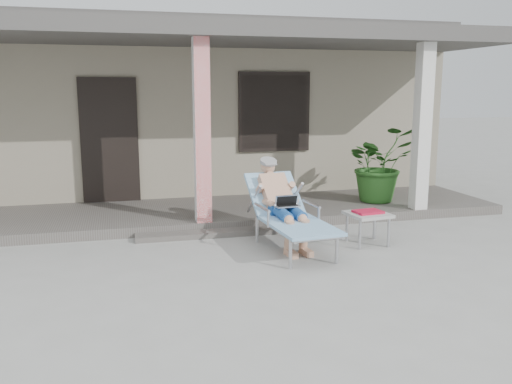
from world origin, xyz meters
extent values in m
plane|color=#9E9E99|center=(0.00, 0.00, 0.00)|extent=(60.00, 60.00, 0.00)
cube|color=gray|center=(0.00, 6.50, 1.50)|extent=(10.00, 5.00, 3.00)
cube|color=#474442|center=(0.00, 6.50, 3.15)|extent=(10.40, 5.40, 0.30)
cube|color=black|center=(-1.30, 3.97, 1.20)|extent=(0.95, 0.06, 2.10)
cube|color=black|center=(1.60, 3.97, 1.65)|extent=(1.20, 0.06, 1.30)
cube|color=black|center=(1.60, 3.96, 1.65)|extent=(1.32, 0.05, 1.42)
cube|color=#605B56|center=(0.00, 3.00, 0.07)|extent=(10.00, 2.00, 0.15)
cube|color=red|center=(0.00, 2.15, 1.45)|extent=(0.22, 0.22, 2.61)
cube|color=silver|center=(3.50, 2.15, 1.45)|extent=(0.22, 0.22, 2.61)
cube|color=#474442|center=(0.00, 3.00, 2.88)|extent=(10.00, 2.30, 0.24)
cube|color=#605B56|center=(0.00, 1.85, 0.04)|extent=(2.00, 0.30, 0.07)
cylinder|color=#B7B7BC|center=(0.71, 0.20, 0.18)|extent=(0.04, 0.04, 0.36)
cylinder|color=#B7B7BC|center=(1.30, 0.25, 0.18)|extent=(0.04, 0.04, 0.36)
cylinder|color=#B7B7BC|center=(0.61, 1.37, 0.18)|extent=(0.04, 0.04, 0.36)
cylinder|color=#B7B7BC|center=(1.20, 1.42, 0.18)|extent=(0.04, 0.04, 0.36)
cube|color=#B7B7BC|center=(0.97, 0.66, 0.37)|extent=(0.70, 1.22, 0.03)
cube|color=#94BDE5|center=(0.97, 0.66, 0.39)|extent=(0.79, 1.26, 0.04)
cube|color=#B7B7BC|center=(0.89, 1.51, 0.60)|extent=(0.64, 0.60, 0.47)
cube|color=#94BDE5|center=(0.89, 1.51, 0.63)|extent=(0.74, 0.68, 0.54)
cylinder|color=#98989A|center=(0.87, 1.79, 1.05)|extent=(0.25, 0.25, 0.12)
cube|color=silver|center=(0.93, 1.07, 0.56)|extent=(0.34, 0.25, 0.22)
cube|color=#A8A7A3|center=(2.02, 0.93, 0.41)|extent=(0.57, 0.57, 0.04)
cylinder|color=#B7B7BC|center=(1.82, 0.72, 0.19)|extent=(0.04, 0.04, 0.39)
cylinder|color=#B7B7BC|center=(2.23, 0.72, 0.19)|extent=(0.04, 0.04, 0.39)
cylinder|color=#B7B7BC|center=(1.82, 1.13, 0.19)|extent=(0.04, 0.04, 0.39)
cylinder|color=#B7B7BC|center=(2.23, 1.13, 0.19)|extent=(0.04, 0.04, 0.39)
cube|color=red|center=(2.02, 0.93, 0.45)|extent=(0.39, 0.31, 0.03)
cube|color=black|center=(2.02, 1.06, 0.44)|extent=(0.36, 0.06, 0.04)
imported|color=#26591E|center=(3.15, 2.87, 0.80)|extent=(1.24, 1.10, 1.29)
camera|label=1|loc=(-1.16, -5.51, 2.04)|focal=38.00mm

